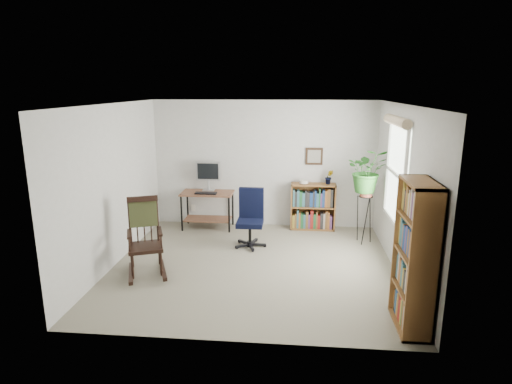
# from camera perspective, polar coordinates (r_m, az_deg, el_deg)

# --- Properties ---
(floor) EXTENTS (4.20, 4.00, 0.00)m
(floor) POSITION_cam_1_polar(r_m,az_deg,el_deg) (6.57, -0.33, -9.77)
(floor) COLOR gray
(floor) RESTS_ON ground
(ceiling) EXTENTS (4.20, 4.00, 0.00)m
(ceiling) POSITION_cam_1_polar(r_m,az_deg,el_deg) (6.02, -0.37, 11.63)
(ceiling) COLOR silver
(ceiling) RESTS_ON ground
(wall_back) EXTENTS (4.20, 0.00, 2.40)m
(wall_back) POSITION_cam_1_polar(r_m,az_deg,el_deg) (8.14, 1.06, 3.72)
(wall_back) COLOR silver
(wall_back) RESTS_ON ground
(wall_front) EXTENTS (4.20, 0.00, 2.40)m
(wall_front) POSITION_cam_1_polar(r_m,az_deg,el_deg) (4.28, -3.04, -5.74)
(wall_front) COLOR silver
(wall_front) RESTS_ON ground
(wall_left) EXTENTS (0.00, 4.00, 2.40)m
(wall_left) POSITION_cam_1_polar(r_m,az_deg,el_deg) (6.73, -18.45, 0.83)
(wall_left) COLOR silver
(wall_left) RESTS_ON ground
(wall_right) EXTENTS (0.00, 4.00, 2.40)m
(wall_right) POSITION_cam_1_polar(r_m,az_deg,el_deg) (6.34, 18.90, 0.02)
(wall_right) COLOR silver
(wall_right) RESTS_ON ground
(window) EXTENTS (0.12, 1.20, 1.50)m
(window) POSITION_cam_1_polar(r_m,az_deg,el_deg) (6.57, 18.11, 2.35)
(window) COLOR white
(window) RESTS_ON wall_right
(desk) EXTENTS (0.97, 0.53, 0.70)m
(desk) POSITION_cam_1_polar(r_m,az_deg,el_deg) (8.19, -6.46, -2.41)
(desk) COLOR brown
(desk) RESTS_ON floor
(monitor) EXTENTS (0.46, 0.16, 0.56)m
(monitor) POSITION_cam_1_polar(r_m,az_deg,el_deg) (8.17, -6.38, 2.10)
(monitor) COLOR #ACADB1
(monitor) RESTS_ON desk
(keyboard) EXTENTS (0.40, 0.15, 0.02)m
(keyboard) POSITION_cam_1_polar(r_m,az_deg,el_deg) (7.98, -6.71, -0.16)
(keyboard) COLOR black
(keyboard) RESTS_ON desk
(office_chair) EXTENTS (0.56, 0.56, 0.99)m
(office_chair) POSITION_cam_1_polar(r_m,az_deg,el_deg) (7.14, -0.82, -3.54)
(office_chair) COLOR black
(office_chair) RESTS_ON floor
(rocking_chair) EXTENTS (0.90, 1.12, 1.13)m
(rocking_chair) POSITION_cam_1_polar(r_m,az_deg,el_deg) (6.29, -14.60, -5.81)
(rocking_chair) COLOR black
(rocking_chair) RESTS_ON floor
(low_bookshelf) EXTENTS (0.83, 0.28, 0.88)m
(low_bookshelf) POSITION_cam_1_polar(r_m,az_deg,el_deg) (8.12, 7.59, -1.94)
(low_bookshelf) COLOR brown
(low_bookshelf) RESTS_ON floor
(tall_bookshelf) EXTENTS (0.32, 0.74, 1.68)m
(tall_bookshelf) POSITION_cam_1_polar(r_m,az_deg,el_deg) (5.01, 20.44, -8.05)
(tall_bookshelf) COLOR brown
(tall_bookshelf) RESTS_ON floor
(plant_stand) EXTENTS (0.27, 0.27, 0.97)m
(plant_stand) POSITION_cam_1_polar(r_m,az_deg,el_deg) (7.57, 14.27, -3.07)
(plant_stand) COLOR black
(plant_stand) RESTS_ON floor
(spider_plant) EXTENTS (1.69, 1.88, 1.47)m
(spider_plant) POSITION_cam_1_polar(r_m,az_deg,el_deg) (7.33, 14.81, 5.52)
(spider_plant) COLOR #296824
(spider_plant) RESTS_ON plant_stand
(potted_plant_small) EXTENTS (0.13, 0.24, 0.11)m
(potted_plant_small) POSITION_cam_1_polar(r_m,az_deg,el_deg) (8.03, 9.69, 1.42)
(potted_plant_small) COLOR #296824
(potted_plant_small) RESTS_ON low_bookshelf
(framed_picture) EXTENTS (0.32, 0.04, 0.32)m
(framed_picture) POSITION_cam_1_polar(r_m,az_deg,el_deg) (8.07, 7.76, 4.73)
(framed_picture) COLOR black
(framed_picture) RESTS_ON wall_back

